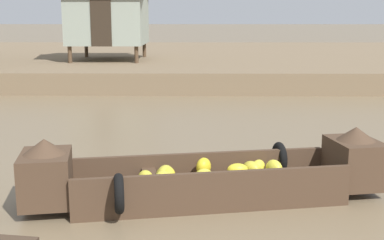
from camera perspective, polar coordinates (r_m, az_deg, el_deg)
name	(u,v)px	position (r m, az deg, el deg)	size (l,w,h in m)	color
ground_plane	(197,122)	(12.78, 0.51, -0.18)	(300.00, 300.00, 0.00)	#726047
riverbank_strip	(197,59)	(26.78, 0.57, 6.73)	(160.00, 20.00, 0.74)	#756047
banana_boat	(208,176)	(7.31, 1.73, -6.23)	(5.15, 2.18, 0.99)	#473323
stilt_house_mid_left	(108,16)	(22.34, -9.24, 11.33)	(3.75, 3.98, 3.70)	#4C3826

